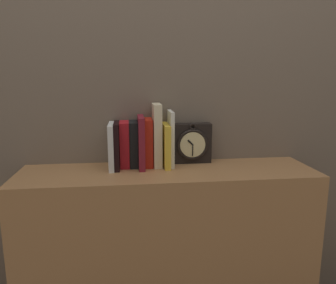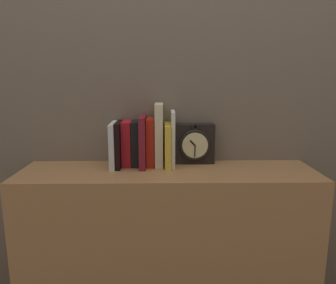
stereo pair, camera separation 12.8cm
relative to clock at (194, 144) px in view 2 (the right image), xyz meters
The scene contains 12 objects.
wall_back 0.50m from the clock, 149.62° to the left, with size 6.00×0.05×2.60m.
bookshelf 0.48m from the clock, 135.44° to the right, with size 1.19×0.31×0.74m.
clock is the anchor object (origin of this frame).
book_slot0_white 0.34m from the clock, behind, with size 0.02×0.16×0.18m.
book_slot1_black 0.32m from the clock, behind, with size 0.02×0.15×0.19m.
book_slot2_red 0.29m from the clock, behind, with size 0.04×0.11×0.19m.
book_slot3_black 0.25m from the clock, behind, with size 0.03×0.11×0.19m.
book_slot4_maroon 0.22m from the clock, 168.15° to the right, with size 0.02×0.16×0.21m.
book_slot5_red 0.19m from the clock, behind, with size 0.03×0.12×0.20m.
book_slot6_cream 0.16m from the clock, 169.12° to the right, with size 0.03×0.12×0.26m.
book_slot7_yellow 0.13m from the clock, 160.48° to the right, with size 0.02×0.15×0.18m.
book_slot8_white 0.10m from the clock, 161.56° to the right, with size 0.02×0.13×0.23m.
Camera 2 is at (-0.02, -1.26, 1.11)m, focal length 35.00 mm.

